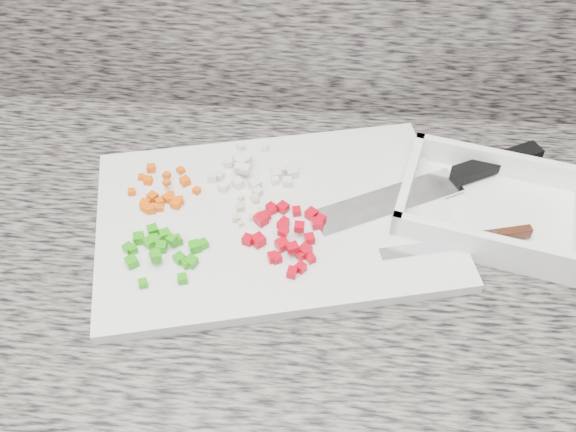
{
  "coord_description": "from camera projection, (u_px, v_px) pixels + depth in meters",
  "views": [
    {
      "loc": [
        0.15,
        0.9,
        1.55
      ],
      "look_at": [
        0.1,
        1.46,
        0.94
      ],
      "focal_mm": 40.0,
      "sensor_mm": 36.0,
      "label": 1
    }
  ],
  "objects": [
    {
      "name": "onion_pile",
      "position": [
        254.0,
        170.0,
        0.91
      ],
      "size": [
        0.13,
        0.11,
        0.02
      ],
      "color": "beige",
      "rests_on": "cutting_board"
    },
    {
      "name": "cabinet",
      "position": [
        232.0,
        405.0,
        1.2
      ],
      "size": [
        3.92,
        0.62,
        0.86
      ],
      "primitive_type": "cube",
      "color": "beige",
      "rests_on": "ground"
    },
    {
      "name": "green_pepper_pile",
      "position": [
        163.0,
        249.0,
        0.81
      ],
      "size": [
        0.11,
        0.1,
        0.02
      ],
      "color": "#23910D",
      "rests_on": "cutting_board"
    },
    {
      "name": "carrot_pile",
      "position": [
        161.0,
        193.0,
        0.88
      ],
      "size": [
        0.1,
        0.09,
        0.02
      ],
      "color": "#E25104",
      "rests_on": "cutting_board"
    },
    {
      "name": "paring_knife",
      "position": [
        475.0,
        240.0,
        0.82
      ],
      "size": [
        0.2,
        0.07,
        0.02
      ],
      "rotation": [
        0.0,
        0.0,
        0.26
      ],
      "color": "white",
      "rests_on": "cutting_board"
    },
    {
      "name": "cutting_board",
      "position": [
        275.0,
        218.0,
        0.87
      ],
      "size": [
        0.53,
        0.42,
        0.02
      ],
      "primitive_type": "cube",
      "rotation": [
        0.0,
        0.0,
        0.24
      ],
      "color": "silver",
      "rests_on": "countertop"
    },
    {
      "name": "garlic_pile",
      "position": [
        248.0,
        208.0,
        0.86
      ],
      "size": [
        0.04,
        0.06,
        0.01
      ],
      "color": "beige",
      "rests_on": "cutting_board"
    },
    {
      "name": "red_pepper_pile",
      "position": [
        286.0,
        235.0,
        0.83
      ],
      "size": [
        0.11,
        0.13,
        0.02
      ],
      "color": "#B70214",
      "rests_on": "cutting_board"
    },
    {
      "name": "tray",
      "position": [
        490.0,
        209.0,
        0.87
      ],
      "size": [
        0.28,
        0.23,
        0.05
      ],
      "rotation": [
        0.0,
        0.0,
        -0.24
      ],
      "color": "white",
      "rests_on": "countertop"
    },
    {
      "name": "chef_knife",
      "position": [
        461.0,
        175.0,
        0.91
      ],
      "size": [
        0.33,
        0.2,
        0.02
      ],
      "rotation": [
        0.0,
        0.0,
        0.49
      ],
      "color": "white",
      "rests_on": "cutting_board"
    },
    {
      "name": "countertop",
      "position": [
        211.0,
        252.0,
        0.86
      ],
      "size": [
        3.96,
        0.64,
        0.04
      ],
      "primitive_type": "cube",
      "color": "#66615A",
      "rests_on": "cabinet"
    }
  ]
}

